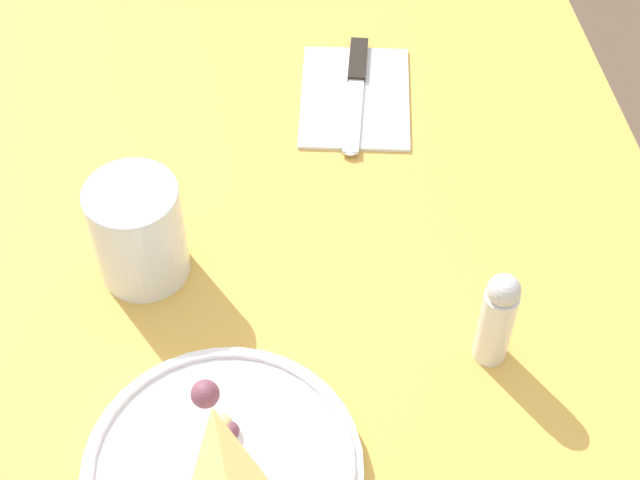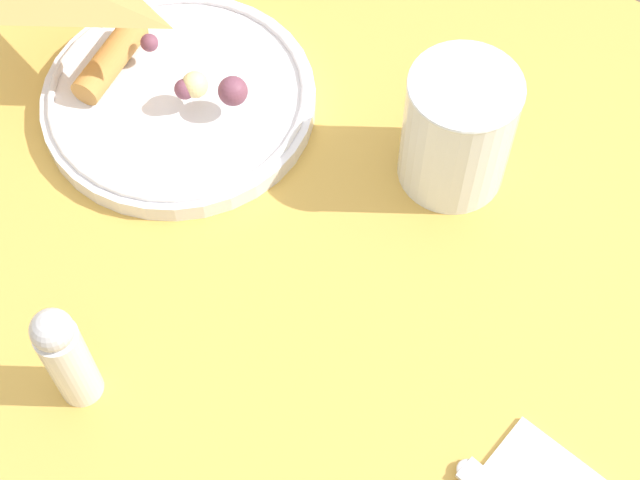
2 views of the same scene
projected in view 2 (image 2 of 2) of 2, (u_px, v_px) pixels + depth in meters
dining_table at (321, 334)px, 0.82m from camera, size 1.20×0.76×0.75m
plate_pizza at (178, 95)px, 0.79m from camera, size 0.22×0.22×0.05m
milk_glass at (457, 133)px, 0.73m from camera, size 0.08×0.08×0.11m
salt_shaker at (66, 356)px, 0.63m from camera, size 0.03×0.03×0.11m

